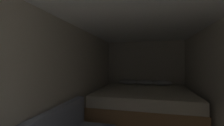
{
  "coord_description": "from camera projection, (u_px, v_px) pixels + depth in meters",
  "views": [
    {
      "loc": [
        0.12,
        -0.46,
        1.44
      ],
      "look_at": [
        -0.59,
        2.45,
        1.43
      ],
      "focal_mm": 24.12,
      "sensor_mm": 36.0,
      "label": 1
    }
  ],
  "objects": [
    {
      "name": "wall_back",
      "position": [
        145.0,
        74.0,
        4.87
      ],
      "size": [
        2.5,
        0.05,
        2.12
      ],
      "primitive_type": "cube",
      "color": "beige",
      "rests_on": "ground"
    },
    {
      "name": "wall_left",
      "position": [
        72.0,
        84.0,
        2.7
      ],
      "size": [
        0.05,
        5.0,
        2.12
      ],
      "primitive_type": "cube",
      "color": "beige",
      "rests_on": "ground"
    },
    {
      "name": "ceiling_slab",
      "position": [
        141.0,
        19.0,
        2.41
      ],
      "size": [
        2.5,
        5.0,
        0.05
      ],
      "primitive_type": "cube",
      "color": "white",
      "rests_on": "wall_left"
    },
    {
      "name": "bed",
      "position": [
        144.0,
        104.0,
        3.8
      ],
      "size": [
        2.28,
        2.09,
        0.91
      ],
      "color": "#9E7247",
      "rests_on": "ground"
    }
  ]
}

